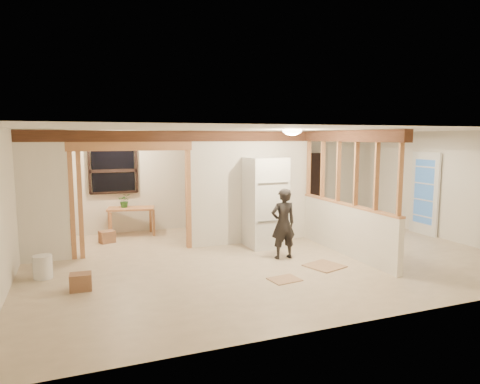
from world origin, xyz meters
name	(u,v)px	position (x,y,z in m)	size (l,w,h in m)	color
floor	(265,256)	(0.00, 0.00, -0.01)	(9.00, 6.50, 0.01)	beige
ceiling	(266,130)	(0.00, 0.00, 2.50)	(9.00, 6.50, 0.01)	white
wall_back	(215,179)	(0.00, 3.25, 1.25)	(9.00, 0.01, 2.50)	silver
wall_front	(373,226)	(0.00, -3.25, 1.25)	(9.00, 0.01, 2.50)	silver
wall_left	(7,208)	(-4.50, 0.00, 1.25)	(0.01, 6.50, 2.50)	silver
wall_right	(441,185)	(4.50, 0.00, 1.25)	(0.01, 6.50, 2.50)	silver
partition_left_stub	(43,197)	(-4.05, 1.20, 1.25)	(0.90, 0.12, 2.50)	silver
partition_center	(251,187)	(0.20, 1.20, 1.25)	(2.80, 0.12, 2.50)	silver
doorway_frame	(133,200)	(-2.40, 1.20, 1.10)	(2.46, 0.14, 2.20)	#BB7E4F
header_beam_back	(199,136)	(-1.00, 1.20, 2.38)	(7.00, 0.18, 0.22)	#532E1C
header_beam_right	(348,136)	(1.60, -0.40, 2.38)	(0.18, 3.30, 0.22)	#532E1C
pony_wall	(345,229)	(1.60, -0.40, 0.50)	(0.12, 3.20, 1.00)	silver
stud_partition	(347,172)	(1.60, -0.40, 1.66)	(0.14, 3.20, 1.32)	#BB7E4F
window_back	(113,171)	(-2.60, 3.17, 1.55)	(1.12, 0.10, 1.10)	black
french_door	(425,194)	(4.42, 0.40, 1.00)	(0.12, 0.86, 2.00)	white
ceiling_dome_main	(292,131)	(0.30, -0.50, 2.48)	(0.36, 0.36, 0.16)	#FFEABF
ceiling_dome_util	(120,132)	(-2.50, 2.30, 2.48)	(0.32, 0.32, 0.14)	#FFEABF
hanging_bulb	(148,146)	(-2.00, 1.60, 2.18)	(0.07, 0.07, 0.07)	#FFD88C
refrigerator	(265,202)	(0.34, 0.75, 0.96)	(0.79, 0.77, 1.93)	silver
woman	(283,224)	(0.27, -0.25, 0.69)	(0.50, 0.33, 1.38)	black
work_table	(131,222)	(-2.25, 2.82, 0.34)	(1.08, 0.54, 0.68)	#BB7E4F
potted_plant	(125,201)	(-2.39, 2.89, 0.85)	(0.30, 0.26, 0.33)	#266226
shop_vac	(63,233)	(-3.78, 2.39, 0.28)	(0.43, 0.43, 0.57)	#AE1D18
bookshelf	(307,187)	(2.67, 3.02, 0.95)	(0.95, 0.32, 1.91)	black
bucket	(43,267)	(-4.04, 0.12, 0.20)	(0.31, 0.31, 0.39)	white
box_util_a	(107,237)	(-2.86, 2.30, 0.13)	(0.31, 0.27, 0.27)	#986849
box_util_b	(61,242)	(-3.80, 2.01, 0.16)	(0.33, 0.33, 0.31)	#986849
box_front	(81,282)	(-3.46, -0.71, 0.13)	(0.32, 0.26, 0.26)	#986849
floor_panel_near	(324,266)	(0.73, -1.02, 0.01)	(0.60, 0.60, 0.02)	tan
floor_panel_far	(285,279)	(-0.29, -1.42, 0.01)	(0.49, 0.39, 0.02)	tan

